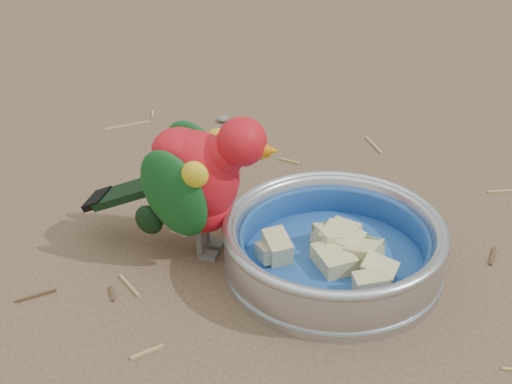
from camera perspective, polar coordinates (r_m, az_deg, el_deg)
ground at (r=0.86m, az=-2.84°, el=-6.60°), size 60.00×60.00×0.00m
food_bowl at (r=0.87m, az=5.62°, el=-5.32°), size 0.24×0.24×0.02m
bowl_wall at (r=0.86m, az=5.73°, el=-3.70°), size 0.24×0.24×0.04m
fruit_wedges at (r=0.86m, az=5.70°, el=-4.08°), size 0.14×0.14×0.03m
lory_parrot at (r=0.86m, az=-4.25°, el=0.31°), size 0.21×0.22×0.17m
ground_debris at (r=0.93m, az=-4.07°, el=-3.02°), size 0.90×0.80×0.01m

